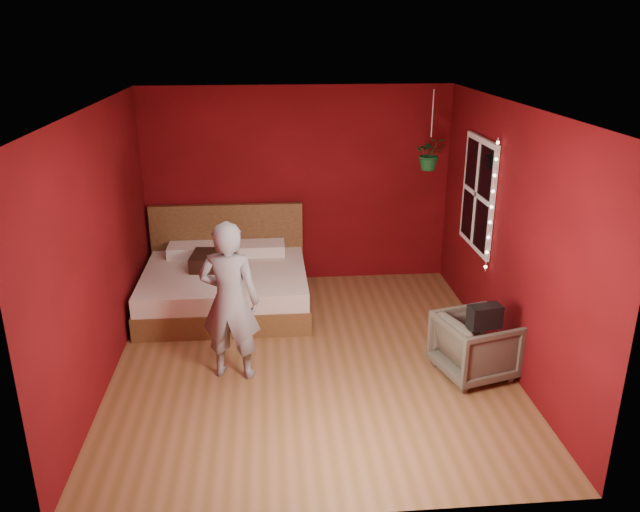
# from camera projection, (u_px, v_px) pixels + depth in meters

# --- Properties ---
(floor) EXTENTS (4.50, 4.50, 0.00)m
(floor) POSITION_uv_depth(u_px,v_px,m) (311.00, 358.00, 6.55)
(floor) COLOR brown
(floor) RESTS_ON ground
(room_walls) EXTENTS (4.04, 4.54, 2.62)m
(room_walls) POSITION_uv_depth(u_px,v_px,m) (310.00, 204.00, 5.97)
(room_walls) COLOR maroon
(room_walls) RESTS_ON ground
(window) EXTENTS (0.05, 0.97, 1.27)m
(window) POSITION_uv_depth(u_px,v_px,m) (478.00, 194.00, 7.03)
(window) COLOR white
(window) RESTS_ON room_walls
(fairy_lights) EXTENTS (0.04, 0.04, 1.45)m
(fairy_lights) POSITION_uv_depth(u_px,v_px,m) (491.00, 207.00, 6.54)
(fairy_lights) COLOR silver
(fairy_lights) RESTS_ON room_walls
(bed) EXTENTS (2.00, 1.70, 1.10)m
(bed) POSITION_uv_depth(u_px,v_px,m) (226.00, 283.00, 7.73)
(bed) COLOR brown
(bed) RESTS_ON ground
(person) EXTENTS (0.65, 0.49, 1.61)m
(person) POSITION_uv_depth(u_px,v_px,m) (230.00, 301.00, 5.98)
(person) COLOR gray
(person) RESTS_ON ground
(armchair) EXTENTS (0.85, 0.84, 0.63)m
(armchair) POSITION_uv_depth(u_px,v_px,m) (475.00, 346.00, 6.16)
(armchair) COLOR #575344
(armchair) RESTS_ON ground
(handbag) EXTENTS (0.33, 0.21, 0.22)m
(handbag) POSITION_uv_depth(u_px,v_px,m) (485.00, 316.00, 5.80)
(handbag) COLOR black
(handbag) RESTS_ON armchair
(throw_pillow) EXTENTS (0.54, 0.54, 0.18)m
(throw_pillow) POSITION_uv_depth(u_px,v_px,m) (213.00, 261.00, 7.62)
(throw_pillow) COLOR black
(throw_pillow) RESTS_ON bed
(hanging_plant) EXTENTS (0.38, 0.33, 0.94)m
(hanging_plant) POSITION_uv_depth(u_px,v_px,m) (430.00, 153.00, 7.43)
(hanging_plant) COLOR silver
(hanging_plant) RESTS_ON room_walls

